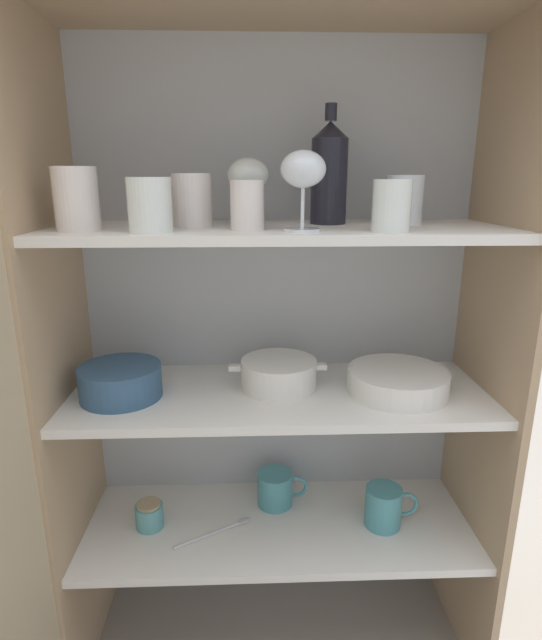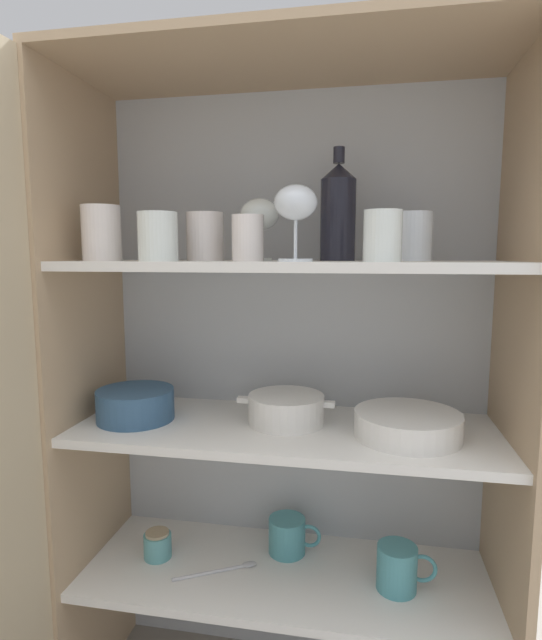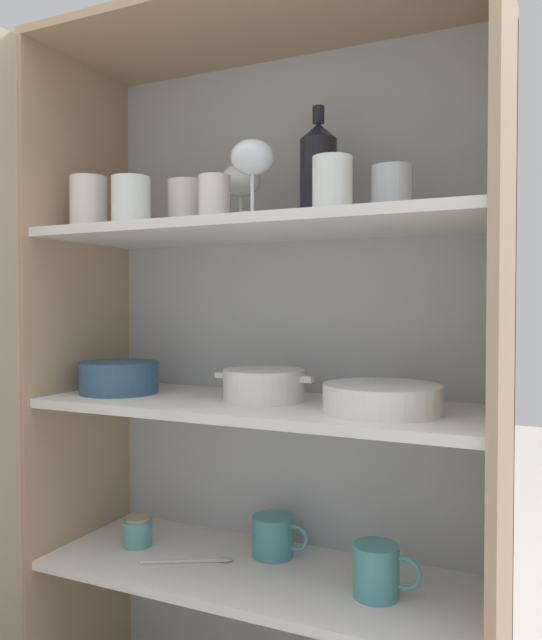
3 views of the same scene
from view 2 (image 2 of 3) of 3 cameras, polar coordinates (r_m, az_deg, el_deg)
cupboard_back_panel at (r=1.32m, az=2.83°, el=-7.79°), size 0.98×0.02×1.48m
cupboard_side_left at (r=1.31m, az=-19.97°, el=-8.36°), size 0.02×0.38×1.48m
cupboard_side_right at (r=1.17m, az=25.87°, el=-10.44°), size 0.02×0.38×1.48m
cupboard_top_panel at (r=1.16m, az=1.74°, el=27.73°), size 0.98×0.38×0.02m
shelf_board_lower at (r=1.33m, az=1.52°, el=-27.13°), size 0.94×0.34×0.02m
shelf_board_middle at (r=1.16m, az=1.58°, el=-12.47°), size 0.94×0.34×0.02m
shelf_board_upper at (r=1.09m, az=1.66°, el=6.24°), size 0.94×0.34×0.02m
tumbler_glass_0 at (r=1.15m, az=-18.80°, el=9.36°), size 0.08×0.08×0.12m
tumbler_glass_1 at (r=1.14m, az=-7.53°, el=9.42°), size 0.08×0.08×0.11m
tumbler_glass_2 at (r=1.05m, az=-12.80°, el=9.26°), size 0.08×0.08×0.10m
tumbler_glass_3 at (r=0.96m, az=12.63°, el=9.34°), size 0.07×0.07×0.10m
tumbler_glass_4 at (r=1.12m, az=15.92°, el=9.15°), size 0.08×0.08×0.10m
tumbler_glass_5 at (r=1.04m, az=-2.67°, el=9.32°), size 0.07×0.07×0.09m
wine_glass_0 at (r=1.14m, az=-1.31°, el=11.80°), size 0.09×0.09×0.14m
wine_glass_1 at (r=0.99m, az=2.84°, el=12.88°), size 0.08×0.08×0.15m
wine_bottle at (r=1.14m, az=7.67°, el=12.17°), size 0.08×0.08×0.25m
plate_stack_white at (r=1.12m, az=15.34°, el=-11.45°), size 0.23×0.23×0.05m
mixing_bowl_large at (r=1.23m, az=-15.24°, el=-9.15°), size 0.18×0.18×0.07m
casserole_dish at (r=1.17m, az=1.65°, el=-10.11°), size 0.23×0.17×0.07m
coffee_mug_primary at (r=1.36m, az=1.94°, el=-23.39°), size 0.13×0.09×0.09m
coffee_mug_extra_1 at (r=1.27m, az=14.30°, el=-25.75°), size 0.13×0.09×0.10m
storage_jar at (r=1.38m, az=-12.83°, el=-23.75°), size 0.07×0.07×0.07m
serving_spoon at (r=1.32m, az=-5.58°, el=-26.55°), size 0.18×0.11×0.01m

